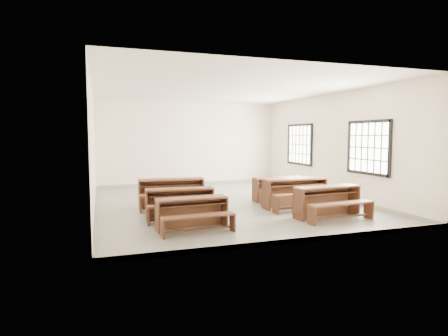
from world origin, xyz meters
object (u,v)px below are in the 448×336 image
object	(u,v)px
desk_set_1	(180,201)
desk_set_2	(172,191)
desk_set_3	(328,199)
desk_set_0	(193,211)
desk_set_4	(296,191)
desk_set_5	(279,187)

from	to	relation	value
desk_set_1	desk_set_2	xyz separation A→B (m)	(0.06, 1.38, 0.04)
desk_set_3	desk_set_2	bearing A→B (deg)	139.02
desk_set_0	desk_set_4	size ratio (longest dim) A/B	0.84
desk_set_3	desk_set_5	size ratio (longest dim) A/B	1.09
desk_set_4	desk_set_5	distance (m)	1.11
desk_set_0	desk_set_3	distance (m)	3.29
desk_set_0	desk_set_1	distance (m)	1.08
desk_set_4	desk_set_1	bearing A→B (deg)	-176.36
desk_set_0	desk_set_2	bearing A→B (deg)	86.33
desk_set_2	desk_set_5	xyz separation A→B (m)	(3.21, 0.02, -0.04)
desk_set_2	desk_set_5	bearing A→B (deg)	3.82
desk_set_2	desk_set_5	distance (m)	3.21
desk_set_4	desk_set_5	size ratio (longest dim) A/B	1.13
desk_set_2	desk_set_5	size ratio (longest dim) A/B	1.12
desk_set_3	desk_set_5	world-z (taller)	desk_set_3
desk_set_2	desk_set_5	world-z (taller)	desk_set_2
desk_set_0	desk_set_3	bearing A→B (deg)	-1.66
desk_set_1	desk_set_2	bearing A→B (deg)	91.34
desk_set_2	desk_set_3	distance (m)	4.03
desk_set_1	desk_set_4	world-z (taller)	desk_set_4
desk_set_1	desk_set_4	xyz separation A→B (m)	(3.19, 0.29, 0.05)
desk_set_2	desk_set_1	bearing A→B (deg)	-88.96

